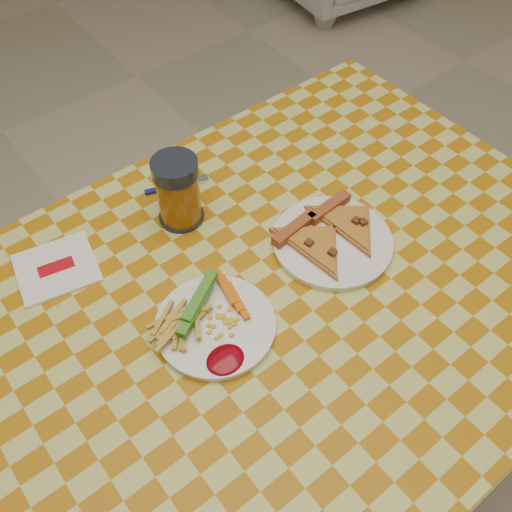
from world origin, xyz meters
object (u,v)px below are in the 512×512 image
at_px(plate_left, 215,326).
at_px(drink_glass, 178,192).
at_px(table, 264,322).
at_px(plate_right, 332,242).

xyz_separation_m(plate_left, drink_glass, (0.10, 0.24, 0.06)).
xyz_separation_m(table, plate_right, (0.18, 0.02, 0.08)).
height_order(plate_left, plate_right, same).
relative_size(table, plate_right, 5.84).
bearing_deg(table, plate_right, 5.81).
distance_m(plate_left, plate_right, 0.28).
relative_size(plate_right, drink_glass, 1.55).
bearing_deg(drink_glass, table, -89.06).
bearing_deg(plate_left, drink_glass, 68.70).
bearing_deg(plate_right, drink_glass, 128.08).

